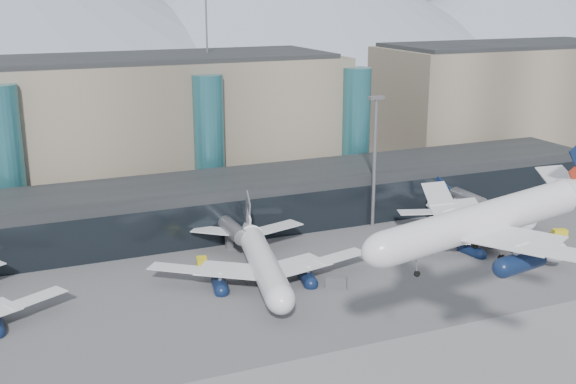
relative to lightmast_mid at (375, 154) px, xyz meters
The scene contains 13 objects.
ground 58.41m from the lightmast_mid, 122.01° to the right, with size 900.00×900.00×0.00m, color #515154.
concourse 32.94m from the lightmast_mid, 162.04° to the left, with size 170.00×27.00×10.00m.
terminal_main 69.21m from the lightmast_mid, 142.63° to the left, with size 130.00×30.00×31.00m.
terminal_east 77.40m from the lightmast_mid, 32.87° to the left, with size 70.00×30.00×31.00m.
teal_towers 51.97m from the lightmast_mid, 149.97° to the left, with size 116.40×19.40×46.00m.
lightmast_mid is the anchor object (origin of this frame).
hero_jet 57.84m from the lightmast_mid, 105.27° to the right, with size 33.97×35.22×11.34m.
jet_parked_mid 34.84m from the lightmast_mid, 152.30° to the right, with size 36.96×37.69×12.14m.
jet_parked_right 23.78m from the lightmast_mid, 49.36° to the right, with size 33.96×34.25×11.08m.
veh_b 40.35m from the lightmast_mid, 167.91° to the right, with size 2.73×1.68×1.58m, color gold.
veh_c 34.54m from the lightmast_mid, 129.72° to the right, with size 3.29×1.74×1.83m, color #4B4B50.
veh_d 17.93m from the lightmast_mid, 57.64° to the right, with size 3.00×1.61×1.71m, color silver.
veh_e 37.67m from the lightmast_mid, 34.09° to the right, with size 2.62×1.48×1.48m, color gold.
Camera 1 is at (-38.31, -69.45, 44.83)m, focal length 45.00 mm.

